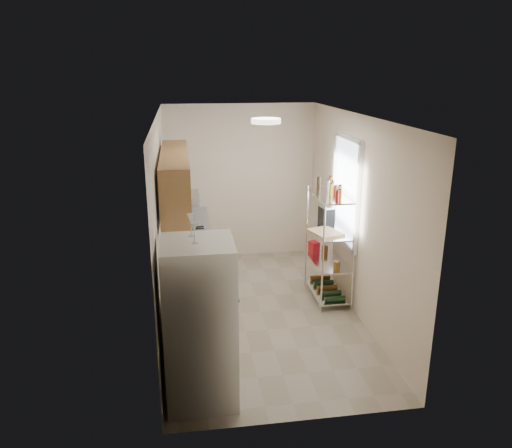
% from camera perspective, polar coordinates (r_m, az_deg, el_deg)
% --- Properties ---
extents(room, '(2.52, 4.42, 2.62)m').
position_cam_1_polar(room, '(6.34, 0.61, 0.49)').
color(room, '#AC9E8C').
rests_on(room, ground).
extents(counter_run, '(0.63, 3.51, 0.90)m').
position_cam_1_polar(counter_run, '(6.96, -7.51, -5.48)').
color(counter_run, '#A77C47').
rests_on(counter_run, ground).
extents(upper_cabinets, '(0.33, 2.20, 0.72)m').
position_cam_1_polar(upper_cabinets, '(6.23, -9.18, 4.81)').
color(upper_cabinets, '#A77C47').
rests_on(upper_cabinets, room).
extents(range_hood, '(0.50, 0.60, 0.12)m').
position_cam_1_polar(range_hood, '(7.10, -8.56, 2.92)').
color(range_hood, '#B7BABC').
rests_on(range_hood, room).
extents(window, '(0.06, 1.00, 1.46)m').
position_cam_1_polar(window, '(6.89, 10.27, 3.75)').
color(window, white).
rests_on(window, room).
extents(bakers_rack, '(0.45, 0.90, 1.73)m').
position_cam_1_polar(bakers_rack, '(6.89, 8.48, 0.03)').
color(bakers_rack, silver).
rests_on(bakers_rack, ground).
extents(ceiling_dome, '(0.34, 0.34, 0.05)m').
position_cam_1_polar(ceiling_dome, '(5.80, 1.14, 11.71)').
color(ceiling_dome, white).
rests_on(ceiling_dome, room).
extents(refrigerator, '(0.67, 0.67, 1.64)m').
position_cam_1_polar(refrigerator, '(4.89, -6.44, -11.15)').
color(refrigerator, white).
rests_on(refrigerator, ground).
extents(wine_glass_a, '(0.07, 0.07, 0.20)m').
position_cam_1_polar(wine_glass_a, '(4.49, -7.06, -1.01)').
color(wine_glass_a, silver).
rests_on(wine_glass_a, refrigerator).
extents(wine_glass_b, '(0.08, 0.08, 0.22)m').
position_cam_1_polar(wine_glass_b, '(4.68, -7.40, -0.13)').
color(wine_glass_b, silver).
rests_on(wine_glass_b, refrigerator).
extents(rice_cooker, '(0.23, 0.23, 0.19)m').
position_cam_1_polar(rice_cooker, '(6.87, -8.45, -1.02)').
color(rice_cooker, white).
rests_on(rice_cooker, counter_run).
extents(frying_pan_large, '(0.24, 0.24, 0.04)m').
position_cam_1_polar(frying_pan_large, '(7.24, -8.10, -0.66)').
color(frying_pan_large, black).
rests_on(frying_pan_large, counter_run).
extents(frying_pan_small, '(0.26, 0.26, 0.05)m').
position_cam_1_polar(frying_pan_small, '(7.29, -8.12, -0.50)').
color(frying_pan_small, black).
rests_on(frying_pan_small, counter_run).
extents(cutting_board, '(0.46, 0.52, 0.03)m').
position_cam_1_polar(cutting_board, '(6.79, 7.94, -0.96)').
color(cutting_board, tan).
rests_on(cutting_board, bakers_rack).
extents(espresso_machine, '(0.19, 0.26, 0.28)m').
position_cam_1_polar(espresso_machine, '(7.11, 8.04, 0.96)').
color(espresso_machine, black).
rests_on(espresso_machine, bakers_rack).
extents(storage_bag, '(0.15, 0.18, 0.17)m').
position_cam_1_polar(storage_bag, '(7.31, 6.64, -2.67)').
color(storage_bag, '#B1151C').
rests_on(storage_bag, bakers_rack).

